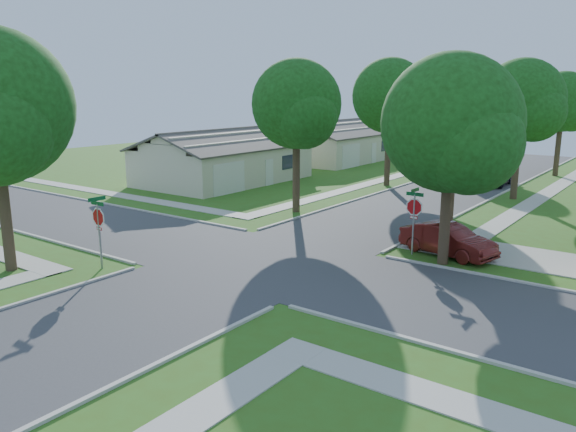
# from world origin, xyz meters

# --- Properties ---
(ground) EXTENTS (100.00, 100.00, 0.00)m
(ground) POSITION_xyz_m (0.00, 0.00, 0.00)
(ground) COLOR #375B19
(ground) RESTS_ON ground
(road_ns) EXTENTS (7.00, 100.00, 0.02)m
(road_ns) POSITION_xyz_m (0.00, 0.00, 0.00)
(road_ns) COLOR #333335
(road_ns) RESTS_ON ground
(sidewalk_ne) EXTENTS (1.20, 40.00, 0.04)m
(sidewalk_ne) POSITION_xyz_m (6.10, 26.00, 0.02)
(sidewalk_ne) COLOR #9E9B91
(sidewalk_ne) RESTS_ON ground
(sidewalk_nw) EXTENTS (1.20, 40.00, 0.04)m
(sidewalk_nw) POSITION_xyz_m (-6.10, 26.00, 0.02)
(sidewalk_nw) COLOR #9E9B91
(sidewalk_nw) RESTS_ON ground
(driveway) EXTENTS (8.80, 3.60, 0.05)m
(driveway) POSITION_xyz_m (7.90, 7.10, 0.03)
(driveway) COLOR #9E9B91
(driveway) RESTS_ON ground
(stop_sign_sw) EXTENTS (1.05, 0.80, 2.98)m
(stop_sign_sw) POSITION_xyz_m (-4.70, -4.70, 2.03)
(stop_sign_sw) COLOR gray
(stop_sign_sw) RESTS_ON ground
(stop_sign_ne) EXTENTS (1.05, 0.80, 2.98)m
(stop_sign_ne) POSITION_xyz_m (4.70, 4.70, 2.03)
(stop_sign_ne) COLOR gray
(stop_sign_ne) RESTS_ON ground
(tree_e_near) EXTENTS (4.97, 4.80, 8.28)m
(tree_e_near) POSITION_xyz_m (4.75, 9.01, 5.64)
(tree_e_near) COLOR #38281C
(tree_e_near) RESTS_ON ground
(tree_e_mid) EXTENTS (5.59, 5.40, 9.21)m
(tree_e_mid) POSITION_xyz_m (4.76, 21.01, 6.25)
(tree_e_mid) COLOR #38281C
(tree_e_mid) RESTS_ON ground
(tree_e_far) EXTENTS (5.17, 5.00, 8.72)m
(tree_e_far) POSITION_xyz_m (4.75, 34.01, 5.98)
(tree_e_far) COLOR #38281C
(tree_e_far) RESTS_ON ground
(tree_w_near) EXTENTS (5.38, 5.20, 8.97)m
(tree_w_near) POSITION_xyz_m (-4.64, 9.01, 6.12)
(tree_w_near) COLOR #38281C
(tree_w_near) RESTS_ON ground
(tree_w_mid) EXTENTS (5.80, 5.60, 9.56)m
(tree_w_mid) POSITION_xyz_m (-4.64, 21.01, 6.49)
(tree_w_mid) COLOR #38281C
(tree_w_mid) RESTS_ON ground
(tree_w_far) EXTENTS (4.76, 4.60, 8.04)m
(tree_w_far) POSITION_xyz_m (-4.65, 34.01, 5.51)
(tree_w_far) COLOR #38281C
(tree_w_far) RESTS_ON ground
(tree_ne_corner) EXTENTS (5.80, 5.60, 8.66)m
(tree_ne_corner) POSITION_xyz_m (6.36, 4.21, 5.59)
(tree_ne_corner) COLOR #38281C
(tree_ne_corner) RESTS_ON ground
(house_nw_near) EXTENTS (8.42, 13.60, 4.23)m
(house_nw_near) POSITION_xyz_m (-15.99, 15.00, 1.52)
(house_nw_near) COLOR beige
(house_nw_near) RESTS_ON ground
(house_nw_far) EXTENTS (8.42, 13.60, 4.23)m
(house_nw_far) POSITION_xyz_m (-15.99, 32.00, 1.52)
(house_nw_far) COLOR beige
(house_nw_far) RESTS_ON ground
(car_driveway) EXTENTS (4.52, 2.48, 1.41)m
(car_driveway) POSITION_xyz_m (6.00, 5.50, 0.71)
(car_driveway) COLOR #501310
(car_driveway) RESTS_ON ground
(car_curb_east) EXTENTS (1.85, 4.37, 1.47)m
(car_curb_east) POSITION_xyz_m (2.08, 25.95, 0.74)
(car_curb_east) COLOR black
(car_curb_east) RESTS_ON ground
(car_curb_west) EXTENTS (2.31, 4.85, 1.37)m
(car_curb_west) POSITION_xyz_m (-3.20, 41.92, 0.68)
(car_curb_west) COLOR black
(car_curb_west) RESTS_ON ground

